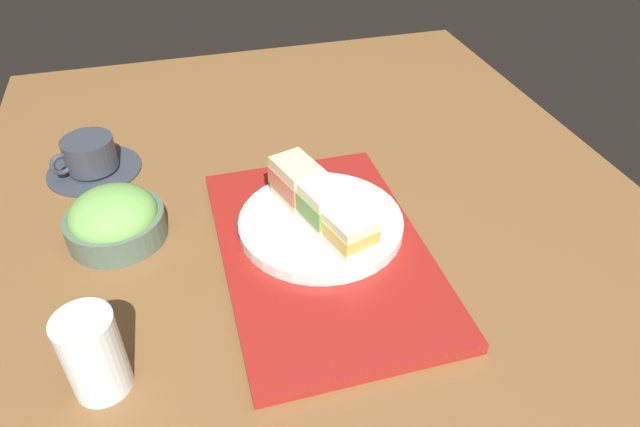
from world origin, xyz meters
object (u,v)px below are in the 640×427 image
at_px(sandwich_near, 347,228).
at_px(salad_bowl, 114,219).
at_px(drinking_glass, 93,354).
at_px(sandwich_plate, 321,223).
at_px(sandwich_middle, 321,202).
at_px(sandwich_far, 297,181).
at_px(coffee_cup, 91,158).

bearing_deg(sandwich_near, salad_bowl, 65.59).
bearing_deg(drinking_glass, sandwich_plate, -59.28).
relative_size(sandwich_middle, sandwich_far, 1.02).
relative_size(sandwich_near, salad_bowl, 0.62).
distance_m(sandwich_far, coffee_cup, 0.35).
height_order(sandwich_plate, coffee_cup, coffee_cup).
bearing_deg(sandwich_near, coffee_cup, 46.56).
height_order(sandwich_plate, sandwich_far, sandwich_far).
height_order(sandwich_plate, sandwich_near, sandwich_near).
distance_m(sandwich_near, drinking_glass, 0.33).
relative_size(salad_bowl, drinking_glass, 1.33).
bearing_deg(sandwich_plate, coffee_cup, 50.34).
height_order(sandwich_near, salad_bowl, sandwich_near).
xyz_separation_m(sandwich_middle, salad_bowl, (0.08, 0.27, -0.03)).
bearing_deg(sandwich_far, sandwich_middle, -160.53).
relative_size(sandwich_middle, salad_bowl, 0.65).
xyz_separation_m(sandwich_plate, coffee_cup, (0.26, 0.31, 0.00)).
bearing_deg(sandwich_near, sandwich_plate, 19.47).
bearing_deg(sandwich_plate, sandwich_far, 19.47).
height_order(sandwich_middle, sandwich_far, sandwich_far).
distance_m(sandwich_far, drinking_glass, 0.35).
distance_m(sandwich_middle, salad_bowl, 0.28).
bearing_deg(sandwich_far, coffee_cup, 55.20).
height_order(salad_bowl, drinking_glass, drinking_glass).
relative_size(sandwich_plate, coffee_cup, 1.52).
bearing_deg(salad_bowl, sandwich_middle, -105.83).
relative_size(sandwich_plate, sandwich_far, 2.63).
height_order(sandwich_middle, drinking_glass, drinking_glass).
bearing_deg(drinking_glass, sandwich_middle, -59.28).
height_order(salad_bowl, coffee_cup, salad_bowl).
bearing_deg(sandwich_middle, coffee_cup, 50.34).
bearing_deg(sandwich_near, drinking_glass, 110.64).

